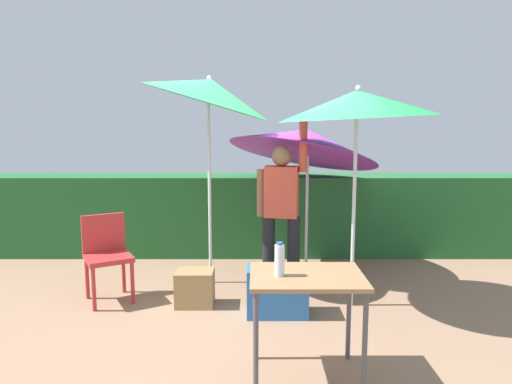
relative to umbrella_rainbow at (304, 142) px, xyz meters
name	(u,v)px	position (x,y,z in m)	size (l,w,h in m)	color
ground_plane	(256,299)	(-0.60, -1.09, -1.61)	(24.00, 24.00, 0.00)	#937056
hedge_row	(256,214)	(-0.60, 0.72, -1.05)	(8.00, 0.70, 1.12)	#23602D
umbrella_rainbow	(304,142)	(0.00, 0.00, 0.00)	(1.95, 1.89, 2.12)	silver
umbrella_orange	(207,91)	(-1.14, -0.53, 0.58)	(1.50, 1.48, 2.54)	silver
umbrella_yellow	(356,105)	(0.36, -1.27, 0.40)	(1.54, 1.53, 2.19)	silver
person_vendor	(280,206)	(-0.33, -0.76, -0.68)	(0.56, 0.28, 1.88)	black
chair_plastic	(105,252)	(-2.17, -1.09, -1.10)	(0.60, 0.60, 0.89)	#B72D2D
cooler_box	(276,291)	(-0.41, -1.48, -1.38)	(0.58, 0.35, 0.47)	#2D6BB7
crate_cardboard	(194,288)	(-1.23, -1.25, -1.43)	(0.38, 0.31, 0.36)	#9E7A4C
folding_table	(305,287)	(-0.25, -2.60, -0.94)	(0.80, 0.60, 0.77)	#4C4C51
bottle_water	(278,260)	(-0.45, -2.63, -0.73)	(0.07, 0.07, 0.24)	silver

